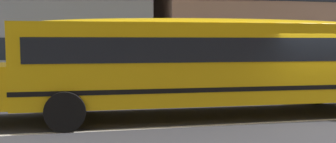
# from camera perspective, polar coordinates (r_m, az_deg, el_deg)

# --- Properties ---
(ground_plane) EXTENTS (400.00, 400.00, 0.00)m
(ground_plane) POSITION_cam_1_polar(r_m,az_deg,el_deg) (11.12, 22.80, -7.32)
(ground_plane) COLOR #38383D
(sidewalk_far) EXTENTS (120.00, 3.00, 0.01)m
(sidewalk_far) POSITION_cam_1_polar(r_m,az_deg,el_deg) (18.20, 8.63, -2.35)
(sidewalk_far) COLOR gray
(sidewalk_far) RESTS_ON ground_plane
(lane_centreline) EXTENTS (110.00, 0.16, 0.01)m
(lane_centreline) POSITION_cam_1_polar(r_m,az_deg,el_deg) (11.12, 22.80, -7.30)
(lane_centreline) COLOR silver
(lane_centreline) RESTS_ON ground_plane
(school_bus) EXTENTS (13.29, 3.32, 2.96)m
(school_bus) POSITION_cam_1_polar(r_m,az_deg,el_deg) (10.76, 6.26, 2.10)
(school_bus) COLOR yellow
(school_bus) RESTS_ON ground_plane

